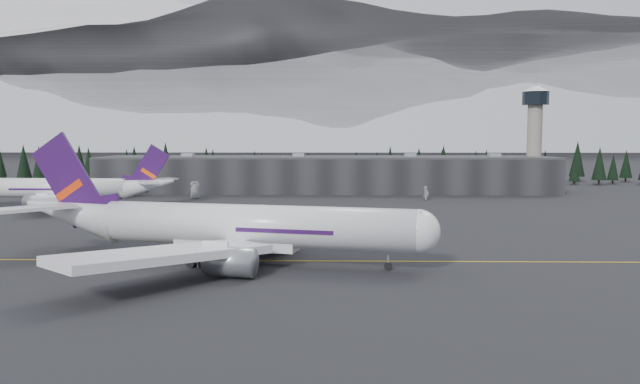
{
  "coord_description": "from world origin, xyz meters",
  "views": [
    {
      "loc": [
        2.58,
        -98.88,
        19.46
      ],
      "look_at": [
        0.0,
        20.0,
        9.0
      ],
      "focal_mm": 35.0,
      "sensor_mm": 36.0,
      "label": 1
    }
  ],
  "objects_px": {
    "jet_parked": "(70,188)",
    "gse_vehicle_a": "(195,196)",
    "control_tower": "(535,126)",
    "jet_main": "(219,225)",
    "terminal": "(326,174)",
    "gse_vehicle_b": "(426,197)"
  },
  "relations": [
    {
      "from": "jet_parked",
      "to": "gse_vehicle_a",
      "type": "distance_m",
      "value": 37.66
    },
    {
      "from": "control_tower",
      "to": "jet_main",
      "type": "distance_m",
      "value": 159.85
    },
    {
      "from": "jet_parked",
      "to": "jet_main",
      "type": "bearing_deg",
      "value": 127.63
    },
    {
      "from": "gse_vehicle_a",
      "to": "jet_parked",
      "type": "bearing_deg",
      "value": -156.26
    },
    {
      "from": "terminal",
      "to": "jet_parked",
      "type": "distance_m",
      "value": 87.45
    },
    {
      "from": "terminal",
      "to": "gse_vehicle_a",
      "type": "relative_size",
      "value": 28.74
    },
    {
      "from": "terminal",
      "to": "jet_main",
      "type": "bearing_deg",
      "value": -96.8
    },
    {
      "from": "terminal",
      "to": "control_tower",
      "type": "distance_m",
      "value": 76.98
    },
    {
      "from": "jet_parked",
      "to": "gse_vehicle_a",
      "type": "height_order",
      "value": "jet_parked"
    },
    {
      "from": "jet_parked",
      "to": "gse_vehicle_b",
      "type": "height_order",
      "value": "jet_parked"
    },
    {
      "from": "jet_main",
      "to": "gse_vehicle_a",
      "type": "xyz_separation_m",
      "value": [
        -26.18,
        99.71,
        -4.97
      ]
    },
    {
      "from": "gse_vehicle_a",
      "to": "terminal",
      "type": "bearing_deg",
      "value": 23.61
    },
    {
      "from": "control_tower",
      "to": "jet_parked",
      "type": "height_order",
      "value": "control_tower"
    },
    {
      "from": "gse_vehicle_b",
      "to": "control_tower",
      "type": "bearing_deg",
      "value": 128.02
    },
    {
      "from": "terminal",
      "to": "gse_vehicle_b",
      "type": "relative_size",
      "value": 36.32
    },
    {
      "from": "control_tower",
      "to": "jet_main",
      "type": "relative_size",
      "value": 0.55
    },
    {
      "from": "jet_main",
      "to": "gse_vehicle_b",
      "type": "bearing_deg",
      "value": 77.09
    },
    {
      "from": "control_tower",
      "to": "gse_vehicle_a",
      "type": "relative_size",
      "value": 6.77
    },
    {
      "from": "jet_parked",
      "to": "gse_vehicle_b",
      "type": "relative_size",
      "value": 13.57
    },
    {
      "from": "jet_parked",
      "to": "control_tower",
      "type": "bearing_deg",
      "value": -158.88
    },
    {
      "from": "jet_parked",
      "to": "gse_vehicle_a",
      "type": "relative_size",
      "value": 10.74
    },
    {
      "from": "jet_parked",
      "to": "gse_vehicle_b",
      "type": "xyz_separation_m",
      "value": [
        103.88,
        19.21,
        -4.21
      ]
    }
  ]
}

